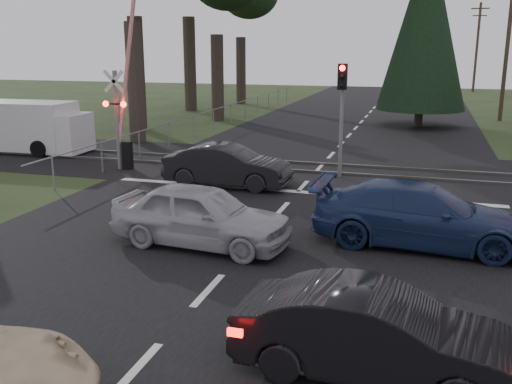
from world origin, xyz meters
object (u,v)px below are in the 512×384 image
at_px(silver_car, 201,215).
at_px(blue_sedan, 421,215).
at_px(utility_pole_mid, 507,45).
at_px(dark_car_far, 227,166).
at_px(white_van, 27,127).
at_px(crossing_signal, 122,117).
at_px(traffic_signal_center, 342,101).
at_px(dark_hatchback, 376,335).
at_px(utility_pole_far, 477,46).

bearing_deg(silver_car, blue_sedan, -67.65).
height_order(utility_pole_mid, dark_car_far, utility_pole_mid).
distance_m(silver_car, blue_sedan, 5.29).
xyz_separation_m(utility_pole_mid, white_van, (-21.85, -18.09, -3.57)).
distance_m(crossing_signal, utility_pole_mid, 25.78).
xyz_separation_m(dark_car_far, white_van, (-10.85, 3.61, 0.44)).
bearing_deg(traffic_signal_center, blue_sedan, -66.22).
height_order(traffic_signal_center, white_van, traffic_signal_center).
bearing_deg(crossing_signal, dark_hatchback, -48.14).
distance_m(crossing_signal, dark_hatchback, 16.09).
relative_size(traffic_signal_center, silver_car, 0.93).
distance_m(blue_sedan, white_van, 19.04).
distance_m(utility_pole_mid, dark_hatchback, 32.80).
xyz_separation_m(crossing_signal, blue_sedan, (11.23, -5.81, -1.30)).
bearing_deg(dark_hatchback, blue_sedan, -1.53).
bearing_deg(traffic_signal_center, dark_hatchback, -79.31).
relative_size(utility_pole_far, dark_hatchback, 2.20).
bearing_deg(dark_car_far, blue_sedan, -122.83).
bearing_deg(white_van, crossing_signal, -21.22).
distance_m(dark_hatchback, dark_car_far, 12.01).
bearing_deg(traffic_signal_center, utility_pole_mid, 68.79).
bearing_deg(utility_pole_far, dark_hatchback, -95.08).
relative_size(traffic_signal_center, dark_hatchback, 1.00).
height_order(traffic_signal_center, dark_car_far, traffic_signal_center).
distance_m(utility_pole_mid, silver_car, 29.45).
xyz_separation_m(traffic_signal_center, utility_pole_mid, (7.50, 19.32, 1.92)).
bearing_deg(dark_hatchback, utility_pole_mid, -5.56).
bearing_deg(dark_car_far, dark_hatchback, -149.47).
relative_size(blue_sedan, white_van, 0.88).
relative_size(silver_car, white_van, 0.75).
bearing_deg(white_van, silver_car, -39.65).
relative_size(blue_sedan, dark_car_far, 1.21).
distance_m(utility_pole_far, blue_sedan, 51.38).
xyz_separation_m(traffic_signal_center, white_van, (-14.35, 1.23, -1.65)).
height_order(utility_pole_mid, dark_hatchback, utility_pole_mid).
bearing_deg(crossing_signal, traffic_signal_center, 6.15).
bearing_deg(blue_sedan, traffic_signal_center, 26.47).
relative_size(utility_pole_far, silver_car, 2.04).
xyz_separation_m(utility_pole_mid, utility_pole_far, (0.00, 25.00, 0.00)).
distance_m(crossing_signal, utility_pole_far, 47.96).
height_order(traffic_signal_center, utility_pole_far, utility_pole_far).
relative_size(traffic_signal_center, dark_car_far, 0.95).
xyz_separation_m(traffic_signal_center, blue_sedan, (2.95, -6.70, -2.05)).
bearing_deg(dark_car_far, utility_pole_far, -12.26).
bearing_deg(utility_pole_far, white_van, -116.89).
bearing_deg(utility_pole_far, dark_car_far, -103.25).
relative_size(utility_pole_mid, dark_hatchback, 2.20).
bearing_deg(utility_pole_mid, dark_hatchback, -98.98).
xyz_separation_m(crossing_signal, utility_pole_mid, (15.77, 20.21, 2.67)).
bearing_deg(utility_pole_mid, traffic_signal_center, -111.21).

